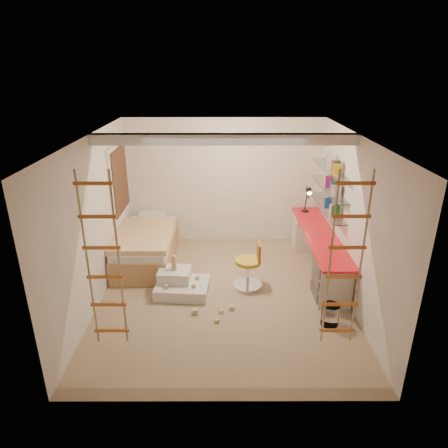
{
  "coord_description": "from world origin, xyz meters",
  "views": [
    {
      "loc": [
        -0.01,
        -5.71,
        3.58
      ],
      "look_at": [
        0.0,
        0.3,
        1.15
      ],
      "focal_mm": 32.0,
      "sensor_mm": 36.0,
      "label": 1
    }
  ],
  "objects_px": {
    "desk": "(318,250)",
    "bed": "(147,246)",
    "play_platform": "(180,284)",
    "swivel_chair": "(249,271)"
  },
  "relations": [
    {
      "from": "desk",
      "to": "bed",
      "type": "height_order",
      "value": "desk"
    },
    {
      "from": "play_platform",
      "to": "bed",
      "type": "bearing_deg",
      "value": 123.55
    },
    {
      "from": "swivel_chair",
      "to": "desk",
      "type": "bearing_deg",
      "value": 24.78
    },
    {
      "from": "swivel_chair",
      "to": "play_platform",
      "type": "xyz_separation_m",
      "value": [
        -1.16,
        -0.17,
        -0.16
      ]
    },
    {
      "from": "desk",
      "to": "swivel_chair",
      "type": "height_order",
      "value": "swivel_chair"
    },
    {
      "from": "desk",
      "to": "bed",
      "type": "relative_size",
      "value": 1.4
    },
    {
      "from": "bed",
      "to": "play_platform",
      "type": "distance_m",
      "value": 1.37
    },
    {
      "from": "bed",
      "to": "play_platform",
      "type": "height_order",
      "value": "bed"
    },
    {
      "from": "bed",
      "to": "swivel_chair",
      "type": "relative_size",
      "value": 2.39
    },
    {
      "from": "desk",
      "to": "bed",
      "type": "xyz_separation_m",
      "value": [
        -3.2,
        0.36,
        -0.07
      ]
    }
  ]
}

